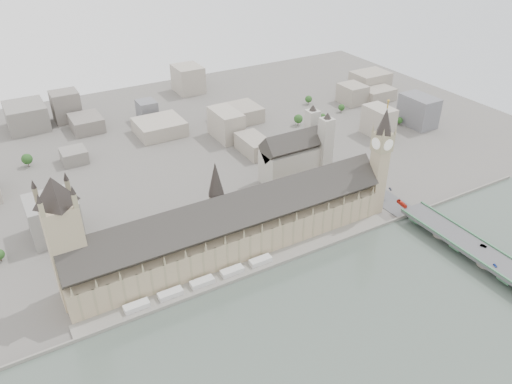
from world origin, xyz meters
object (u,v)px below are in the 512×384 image
elizabeth_tower (381,154)px  westminster_bridge (478,255)px  victoria_tower (65,236)px  car_silver (483,246)px  palace_of_westminster (233,228)px  car_approach (390,189)px  red_bus_north (402,204)px  westminster_abbey (296,156)px  car_blue (495,265)px

elizabeth_tower → westminster_bridge: (24.00, -95.50, -52.96)m
victoria_tower → car_silver: 314.07m
elizabeth_tower → westminster_bridge: bearing=-75.9°
palace_of_westminster → car_approach: size_ratio=56.74×
westminster_bridge → red_bus_north: size_ratio=27.48×
elizabeth_tower → car_silver: elizabeth_tower is taller
westminster_bridge → westminster_abbey: westminster_abbey is taller
westminster_abbey → car_blue: bearing=-77.6°
westminster_bridge → car_approach: car_approach is taller
westminster_abbey → palace_of_westminster: bearing=-145.8°
palace_of_westminster → car_approach: bearing=-1.2°
palace_of_westminster → car_approach: (165.51, -3.42, -11.78)m
palace_of_westminster → car_blue: (155.49, -126.73, -11.79)m
victoria_tower → car_silver: bearing=-21.2°
westminster_abbey → car_silver: (56.95, -181.55, -14.01)m
westminster_abbey → car_approach: westminster_abbey is taller
westminster_bridge → westminster_abbey: size_ratio=4.78×
car_approach → westminster_bridge: bearing=-68.7°
elizabeth_tower → westminster_abbey: (-27.08, 87.00, -33.01)m
victoria_tower → car_approach: (287.51, -9.72, -44.28)m
palace_of_westminster → red_bus_north: 158.33m
elizabeth_tower → red_bus_north: bearing=-44.9°
victoria_tower → westminster_bridge: bearing=-21.8°
victoria_tower → westminster_abbey: bearing=16.5°
westminster_abbey → red_bus_north: size_ratio=5.75×
car_blue → car_silver: (12.39, 20.49, 0.16)m
victoria_tower → car_blue: 310.90m
car_blue → car_silver: car_silver is taller
westminster_bridge → car_approach: size_ratio=69.59×
victoria_tower → car_approach: size_ratio=21.41×
victoria_tower → westminster_bridge: victoria_tower is taller
palace_of_westminster → car_silver: size_ratio=52.95×
elizabeth_tower → westminster_abbey: bearing=107.3°
car_approach → car_silver: bearing=-65.5°
elizabeth_tower → westminster_bridge: 111.81m
westminster_bridge → car_silver: bearing=9.2°
victoria_tower → westminster_abbey: victoria_tower is taller
palace_of_westminster → car_silver: (167.87, -106.25, -11.63)m
victoria_tower → westminster_bridge: 309.91m
westminster_bridge → car_silver: car_silver is taller
westminster_bridge → red_bus_north: red_bus_north is taller
car_silver → westminster_abbey: bearing=82.7°
elizabeth_tower → car_approach: bearing=16.8°
red_bus_north → elizabeth_tower: bearing=142.7°
palace_of_westminster → car_silver: bearing=-32.3°
westminster_bridge → red_bus_north: 78.86m
westminster_bridge → car_silver: (5.87, 0.95, 5.95)m
palace_of_westminster → car_blue: size_ratio=67.58×
palace_of_westminster → red_bus_north: size_ratio=22.40×
car_silver → elizabeth_tower: bearing=82.8°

